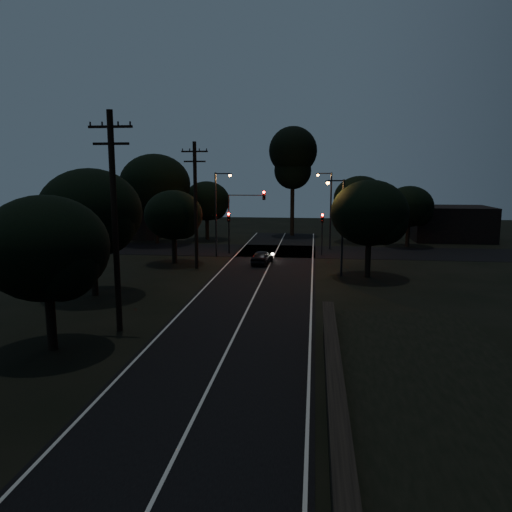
# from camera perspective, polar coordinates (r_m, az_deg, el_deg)

# --- Properties ---
(road_surface) EXTENTS (60.00, 70.00, 0.03)m
(road_surface) POSITION_cam_1_polar(r_m,az_deg,el_deg) (40.76, 1.17, -1.79)
(road_surface) COLOR black
(road_surface) RESTS_ON ground
(retaining_wall) EXTENTS (6.93, 26.00, 1.60)m
(retaining_wall) POSITION_cam_1_polar(r_m,az_deg,el_deg) (14.36, 23.18, -22.45)
(retaining_wall) COLOR black
(retaining_wall) RESTS_ON ground
(utility_pole_mid) EXTENTS (2.20, 0.30, 11.00)m
(utility_pole_mid) POSITION_cam_1_polar(r_m,az_deg,el_deg) (25.73, -15.86, 4.06)
(utility_pole_mid) COLOR black
(utility_pole_mid) RESTS_ON ground
(utility_pole_far) EXTENTS (2.20, 0.30, 10.50)m
(utility_pole_far) POSITION_cam_1_polar(r_m,az_deg,el_deg) (41.91, -6.92, 6.01)
(utility_pole_far) COLOR black
(utility_pole_far) RESTS_ON ground
(tree_left_b) EXTENTS (5.57, 5.57, 7.08)m
(tree_left_b) POSITION_cam_1_polar(r_m,az_deg,el_deg) (23.87, -22.59, 0.50)
(tree_left_b) COLOR black
(tree_left_b) RESTS_ON ground
(tree_left_c) EXTENTS (6.57, 6.57, 8.31)m
(tree_left_c) POSITION_cam_1_polar(r_m,az_deg,el_deg) (33.73, -18.10, 4.55)
(tree_left_c) COLOR black
(tree_left_c) RESTS_ON ground
(tree_left_d) EXTENTS (5.12, 5.12, 6.49)m
(tree_left_d) POSITION_cam_1_polar(r_m,az_deg,el_deg) (44.42, -9.23, 4.49)
(tree_left_d) COLOR black
(tree_left_d) RESTS_ON ground
(tree_far_nw) EXTENTS (5.50, 5.50, 6.97)m
(tree_far_nw) POSITION_cam_1_polar(r_m,az_deg,el_deg) (60.00, -5.50, 6.16)
(tree_far_nw) COLOR black
(tree_far_nw) RESTS_ON ground
(tree_far_w) EXTENTS (7.89, 7.89, 10.05)m
(tree_far_w) POSITION_cam_1_polar(r_m,az_deg,el_deg) (57.28, -11.25, 7.89)
(tree_far_w) COLOR black
(tree_far_w) RESTS_ON ground
(tree_far_ne) EXTENTS (6.02, 6.02, 7.62)m
(tree_far_ne) POSITION_cam_1_polar(r_m,az_deg,el_deg) (58.86, 12.01, 6.34)
(tree_far_ne) COLOR black
(tree_far_ne) RESTS_ON ground
(tree_far_e) EXTENTS (5.18, 5.18, 6.58)m
(tree_far_e) POSITION_cam_1_polar(r_m,az_deg,el_deg) (56.63, 17.30, 5.32)
(tree_far_e) COLOR black
(tree_far_e) RESTS_ON ground
(tree_right_a) EXTENTS (5.89, 5.89, 7.49)m
(tree_right_a) POSITION_cam_1_polar(r_m,az_deg,el_deg) (38.91, 13.17, 4.62)
(tree_right_a) COLOR black
(tree_right_a) RESTS_ON ground
(tall_pine) EXTENTS (6.02, 6.02, 13.68)m
(tall_pine) POSITION_cam_1_polar(r_m,az_deg,el_deg) (63.74, 4.24, 11.18)
(tall_pine) COLOR black
(tall_pine) RESTS_ON ground
(building_left) EXTENTS (10.00, 8.00, 4.40)m
(building_left) POSITION_cam_1_polar(r_m,az_deg,el_deg) (65.44, -14.72, 4.14)
(building_left) COLOR black
(building_left) RESTS_ON ground
(building_right) EXTENTS (9.00, 7.00, 4.00)m
(building_right) POSITION_cam_1_polar(r_m,az_deg,el_deg) (64.02, 21.34, 3.51)
(building_right) COLOR black
(building_right) RESTS_ON ground
(signal_left) EXTENTS (0.28, 0.35, 4.10)m
(signal_left) POSITION_cam_1_polar(r_m,az_deg,el_deg) (49.65, -3.12, 3.54)
(signal_left) COLOR black
(signal_left) RESTS_ON ground
(signal_right) EXTENTS (0.28, 0.35, 4.10)m
(signal_right) POSITION_cam_1_polar(r_m,az_deg,el_deg) (48.93, 7.58, 3.38)
(signal_right) COLOR black
(signal_right) RESTS_ON ground
(signal_mast) EXTENTS (3.70, 0.35, 6.25)m
(signal_mast) POSITION_cam_1_polar(r_m,az_deg,el_deg) (49.25, -1.20, 5.26)
(signal_mast) COLOR black
(signal_mast) RESTS_ON ground
(streetlight_a) EXTENTS (1.66, 0.26, 8.00)m
(streetlight_a) POSITION_cam_1_polar(r_m,az_deg,el_deg) (47.67, -4.39, 5.45)
(streetlight_a) COLOR black
(streetlight_a) RESTS_ON ground
(streetlight_b) EXTENTS (1.66, 0.26, 8.00)m
(streetlight_b) POSITION_cam_1_polar(r_m,az_deg,el_deg) (52.79, 8.33, 5.78)
(streetlight_b) COLOR black
(streetlight_b) RESTS_ON ground
(streetlight_c) EXTENTS (1.46, 0.26, 7.50)m
(streetlight_c) POSITION_cam_1_polar(r_m,az_deg,el_deg) (38.88, 9.63, 3.99)
(streetlight_c) COLOR black
(streetlight_c) RESTS_ON ground
(car) EXTENTS (1.88, 3.80, 1.24)m
(car) POSITION_cam_1_polar(r_m,az_deg,el_deg) (44.01, 0.70, -0.13)
(car) COLOR black
(car) RESTS_ON ground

